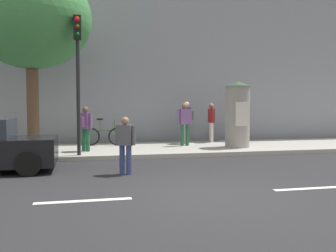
{
  "coord_description": "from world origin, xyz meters",
  "views": [
    {
      "loc": [
        -2.35,
        -7.03,
        1.81
      ],
      "look_at": [
        -0.34,
        2.0,
        1.26
      ],
      "focal_mm": 39.78,
      "sensor_mm": 36.0,
      "label": 1
    }
  ],
  "objects": [
    {
      "name": "pedestrian_in_red_top",
      "position": [
        1.84,
        8.09,
        1.21
      ],
      "size": [
        0.38,
        0.64,
        1.77
      ],
      "color": "silver",
      "rests_on": "sidewalk_curb"
    },
    {
      "name": "sidewalk_curb",
      "position": [
        0.0,
        7.0,
        0.07
      ],
      "size": [
        36.0,
        4.0,
        0.15
      ],
      "primitive_type": "cube",
      "color": "#9E9B93",
      "rests_on": "ground_plane"
    },
    {
      "name": "pedestrian_near_pole",
      "position": [
        3.04,
        8.43,
        1.16
      ],
      "size": [
        0.31,
        0.65,
        1.7
      ],
      "color": "silver",
      "rests_on": "sidewalk_curb"
    },
    {
      "name": "ground_plane",
      "position": [
        0.0,
        0.0,
        0.0
      ],
      "size": [
        80.0,
        80.0,
        0.0
      ],
      "primitive_type": "plane",
      "color": "#232326"
    },
    {
      "name": "pedestrian_tallest",
      "position": [
        1.52,
        7.28,
        1.16
      ],
      "size": [
        0.64,
        0.41,
        1.7
      ],
      "color": "#1E5938",
      "rests_on": "sidewalk_curb"
    },
    {
      "name": "traffic_light",
      "position": [
        -2.56,
        5.24,
        3.13
      ],
      "size": [
        0.24,
        0.45,
        4.45
      ],
      "color": "black",
      "rests_on": "sidewalk_curb"
    },
    {
      "name": "pedestrian_with_bag",
      "position": [
        -1.35,
        2.49,
        0.85
      ],
      "size": [
        0.48,
        0.41,
        1.48
      ],
      "color": "navy",
      "rests_on": "ground_plane"
    },
    {
      "name": "lane_markings",
      "position": [
        -0.0,
        0.0,
        0.0
      ],
      "size": [
        25.8,
        0.16,
        0.01
      ],
      "color": "silver",
      "rests_on": "ground_plane"
    },
    {
      "name": "bicycle_leaning",
      "position": [
        -1.63,
        8.05,
        0.54
      ],
      "size": [
        1.74,
        0.47,
        1.09
      ],
      "color": "black",
      "rests_on": "sidewalk_curb"
    },
    {
      "name": "pedestrian_with_backpack",
      "position": [
        -2.37,
        6.35,
        1.08
      ],
      "size": [
        0.52,
        0.52,
        1.57
      ],
      "color": "#1E5938",
      "rests_on": "sidewalk_curb"
    },
    {
      "name": "pedestrian_in_light_jacket",
      "position": [
        4.33,
        8.14,
        1.14
      ],
      "size": [
        0.39,
        0.57,
        1.67
      ],
      "color": "navy",
      "rests_on": "sidewalk_curb"
    },
    {
      "name": "building_backdrop",
      "position": [
        0.0,
        12.0,
        4.69
      ],
      "size": [
        36.0,
        5.0,
        9.39
      ],
      "primitive_type": "cube",
      "color": "gray",
      "rests_on": "ground_plane"
    },
    {
      "name": "street_tree",
      "position": [
        -4.13,
        6.69,
        4.76
      ],
      "size": [
        4.11,
        4.11,
        6.38
      ],
      "color": "brown",
      "rests_on": "sidewalk_curb"
    },
    {
      "name": "poster_column",
      "position": [
        3.39,
        6.39,
        1.44
      ],
      "size": [
        1.02,
        1.02,
        2.55
      ],
      "color": "gray",
      "rests_on": "sidewalk_curb"
    }
  ]
}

